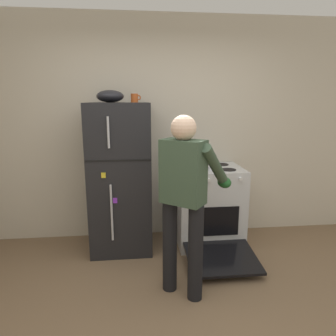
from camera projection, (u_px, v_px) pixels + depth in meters
name	position (u px, v px, depth m)	size (l,w,h in m)	color
kitchen_wall_back	(158.00, 130.00, 3.82)	(6.00, 0.10, 2.70)	beige
refrigerator	(120.00, 178.00, 3.51)	(0.68, 0.72, 1.69)	black
stove_range	(209.00, 207.00, 3.69)	(0.76, 1.24, 0.94)	silver
person_cook	(185.00, 191.00, 2.61)	(0.69, 0.73, 1.60)	black
red_pot	(197.00, 163.00, 3.52)	(0.32, 0.22, 0.11)	#19479E
coffee_mug	(135.00, 98.00, 3.39)	(0.11, 0.08, 0.10)	#B24C1E
mixing_bowl	(110.00, 96.00, 3.31)	(0.29, 0.29, 0.13)	black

